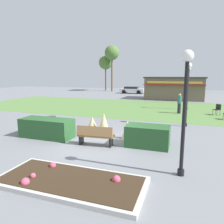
{
  "coord_description": "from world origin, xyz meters",
  "views": [
    {
      "loc": [
        3.84,
        -8.84,
        3.25
      ],
      "look_at": [
        0.01,
        2.17,
        1.19
      ],
      "focal_mm": 33.84,
      "sensor_mm": 36.0,
      "label": 1
    }
  ],
  "objects_px": {
    "lamppost_far": "(188,83)",
    "person_strolling": "(179,103)",
    "parked_car_west_slot": "(132,90)",
    "lamppost_near": "(185,99)",
    "lamppost_mid": "(188,87)",
    "park_bench": "(95,136)",
    "tree_left_bg": "(112,53)",
    "trash_bin": "(52,123)",
    "parked_car_center_slot": "(162,90)",
    "cafe_chair_west": "(217,109)",
    "tree_center_bg": "(106,63)",
    "food_kiosk": "(174,88)"
  },
  "relations": [
    {
      "from": "parked_car_west_slot",
      "to": "parked_car_center_slot",
      "type": "bearing_deg",
      "value": 0.05
    },
    {
      "from": "park_bench",
      "to": "person_strolling",
      "type": "xyz_separation_m",
      "value": [
        3.39,
        9.97,
        0.38
      ]
    },
    {
      "from": "park_bench",
      "to": "lamppost_mid",
      "type": "xyz_separation_m",
      "value": [
        3.92,
        5.3,
        2.04
      ]
    },
    {
      "from": "lamppost_far",
      "to": "tree_center_bg",
      "type": "height_order",
      "value": "tree_center_bg"
    },
    {
      "from": "person_strolling",
      "to": "tree_center_bg",
      "type": "height_order",
      "value": "tree_center_bg"
    },
    {
      "from": "tree_left_bg",
      "to": "trash_bin",
      "type": "bearing_deg",
      "value": -77.55
    },
    {
      "from": "tree_left_bg",
      "to": "tree_center_bg",
      "type": "height_order",
      "value": "tree_left_bg"
    },
    {
      "from": "parked_car_center_slot",
      "to": "parked_car_west_slot",
      "type": "bearing_deg",
      "value": -179.95
    },
    {
      "from": "trash_bin",
      "to": "lamppost_mid",
      "type": "bearing_deg",
      "value": 26.26
    },
    {
      "from": "parked_car_west_slot",
      "to": "tree_center_bg",
      "type": "relative_size",
      "value": 0.6
    },
    {
      "from": "lamppost_mid",
      "to": "lamppost_near",
      "type": "bearing_deg",
      "value": -90.84
    },
    {
      "from": "lamppost_near",
      "to": "tree_center_bg",
      "type": "distance_m",
      "value": 38.05
    },
    {
      "from": "parked_car_west_slot",
      "to": "tree_center_bg",
      "type": "bearing_deg",
      "value": 144.5
    },
    {
      "from": "lamppost_far",
      "to": "cafe_chair_west",
      "type": "relative_size",
      "value": 4.48
    },
    {
      "from": "lamppost_far",
      "to": "food_kiosk",
      "type": "bearing_deg",
      "value": 100.67
    },
    {
      "from": "tree_center_bg",
      "to": "lamppost_far",
      "type": "bearing_deg",
      "value": -52.04
    },
    {
      "from": "food_kiosk",
      "to": "tree_left_bg",
      "type": "relative_size",
      "value": 0.87
    },
    {
      "from": "park_bench",
      "to": "tree_center_bg",
      "type": "relative_size",
      "value": 0.24
    },
    {
      "from": "parked_car_west_slot",
      "to": "tree_left_bg",
      "type": "relative_size",
      "value": 0.48
    },
    {
      "from": "lamppost_far",
      "to": "tree_center_bg",
      "type": "relative_size",
      "value": 0.56
    },
    {
      "from": "tree_center_bg",
      "to": "cafe_chair_west",
      "type": "bearing_deg",
      "value": -50.82
    },
    {
      "from": "trash_bin",
      "to": "parked_car_center_slot",
      "type": "bearing_deg",
      "value": 82.27
    },
    {
      "from": "lamppost_near",
      "to": "lamppost_mid",
      "type": "xyz_separation_m",
      "value": [
        0.1,
        7.08,
        0.0
      ]
    },
    {
      "from": "cafe_chair_west",
      "to": "parked_car_center_slot",
      "type": "relative_size",
      "value": 0.2
    },
    {
      "from": "lamppost_mid",
      "to": "lamppost_far",
      "type": "bearing_deg",
      "value": 89.48
    },
    {
      "from": "lamppost_near",
      "to": "tree_center_bg",
      "type": "xyz_separation_m",
      "value": [
        -15.78,
        34.48,
        3.15
      ]
    },
    {
      "from": "lamppost_mid",
      "to": "person_strolling",
      "type": "xyz_separation_m",
      "value": [
        -0.54,
        4.67,
        -1.66
      ]
    },
    {
      "from": "lamppost_mid",
      "to": "lamppost_far",
      "type": "height_order",
      "value": "same"
    },
    {
      "from": "tree_left_bg",
      "to": "lamppost_mid",
      "type": "bearing_deg",
      "value": -61.52
    },
    {
      "from": "lamppost_far",
      "to": "person_strolling",
      "type": "height_order",
      "value": "lamppost_far"
    },
    {
      "from": "food_kiosk",
      "to": "tree_center_bg",
      "type": "bearing_deg",
      "value": 140.39
    },
    {
      "from": "tree_center_bg",
      "to": "parked_car_west_slot",
      "type": "bearing_deg",
      "value": -35.5
    },
    {
      "from": "person_strolling",
      "to": "parked_car_west_slot",
      "type": "distance_m",
      "value": 19.78
    },
    {
      "from": "tree_center_bg",
      "to": "park_bench",
      "type": "bearing_deg",
      "value": -69.92
    },
    {
      "from": "lamppost_mid",
      "to": "lamppost_far",
      "type": "xyz_separation_m",
      "value": [
        0.06,
        6.96,
        0.0
      ]
    },
    {
      "from": "lamppost_mid",
      "to": "tree_center_bg",
      "type": "bearing_deg",
      "value": 120.1
    },
    {
      "from": "tree_left_bg",
      "to": "tree_center_bg",
      "type": "relative_size",
      "value": 1.24
    },
    {
      "from": "parked_car_center_slot",
      "to": "cafe_chair_west",
      "type": "bearing_deg",
      "value": -70.26
    },
    {
      "from": "person_strolling",
      "to": "tree_left_bg",
      "type": "height_order",
      "value": "tree_left_bg"
    },
    {
      "from": "lamppost_far",
      "to": "tree_left_bg",
      "type": "distance_m",
      "value": 23.82
    },
    {
      "from": "lamppost_mid",
      "to": "parked_car_west_slot",
      "type": "distance_m",
      "value": 24.34
    },
    {
      "from": "lamppost_far",
      "to": "person_strolling",
      "type": "relative_size",
      "value": 2.36
    },
    {
      "from": "parked_car_center_slot",
      "to": "tree_left_bg",
      "type": "xyz_separation_m",
      "value": [
        -10.03,
        3.11,
        6.68
      ]
    },
    {
      "from": "food_kiosk",
      "to": "tree_left_bg",
      "type": "distance_m",
      "value": 16.99
    },
    {
      "from": "parked_car_center_slot",
      "to": "lamppost_far",
      "type": "bearing_deg",
      "value": -75.77
    },
    {
      "from": "park_bench",
      "to": "tree_left_bg",
      "type": "height_order",
      "value": "tree_left_bg"
    },
    {
      "from": "lamppost_near",
      "to": "trash_bin",
      "type": "xyz_separation_m",
      "value": [
        -7.34,
        3.41,
        -2.09
      ]
    },
    {
      "from": "lamppost_far",
      "to": "tree_left_bg",
      "type": "bearing_deg",
      "value": 126.8
    },
    {
      "from": "lamppost_near",
      "to": "tree_left_bg",
      "type": "height_order",
      "value": "tree_left_bg"
    },
    {
      "from": "park_bench",
      "to": "trash_bin",
      "type": "distance_m",
      "value": 3.88
    }
  ]
}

